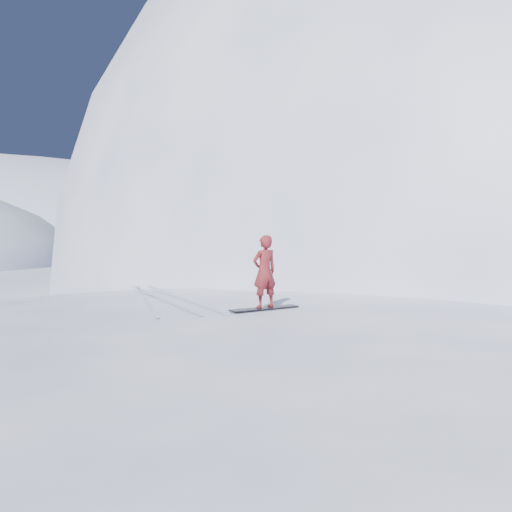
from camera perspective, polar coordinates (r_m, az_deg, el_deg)
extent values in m
plane|color=white|center=(11.02, 1.30, -19.39)|extent=(400.00, 400.00, 0.00)
ellipsoid|color=white|center=(13.98, 2.81, -14.47)|extent=(36.00, 28.00, 4.80)
ellipsoid|color=white|center=(43.51, 23.08, -2.78)|extent=(60.00, 56.00, 56.00)
ellipsoid|color=white|center=(32.59, 11.28, -4.45)|extent=(28.00, 24.00, 18.00)
ellipsoid|color=white|center=(16.51, -10.12, -11.77)|extent=(7.00, 6.30, 1.00)
ellipsoid|color=white|center=(17.20, 22.21, -11.35)|extent=(4.00, 3.60, 0.60)
cube|color=black|center=(12.42, 0.86, -5.25)|extent=(1.63, 0.87, 0.03)
imported|color=maroon|center=(12.33, 0.86, -1.57)|extent=(0.67, 0.56, 1.57)
cube|color=silver|center=(14.42, -11.03, -4.13)|extent=(0.56, 5.98, 0.04)
cube|color=silver|center=(14.42, -9.52, -4.11)|extent=(1.60, 5.81, 0.04)
cube|color=silver|center=(14.44, -7.51, -4.09)|extent=(1.63, 5.81, 0.04)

